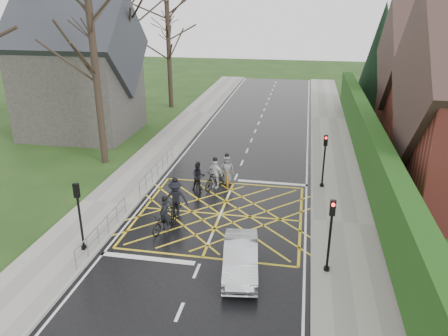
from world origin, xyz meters
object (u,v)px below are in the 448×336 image
(cyclist_lead, at_px, (227,173))
(cyclist_rear, at_px, (165,220))
(car, at_px, (241,258))
(cyclist_front, at_px, (215,177))
(cyclist_back, at_px, (198,179))
(cyclist_mid, at_px, (175,202))

(cyclist_lead, bearing_deg, cyclist_rear, -122.61)
(cyclist_lead, distance_m, car, 8.94)
(cyclist_front, height_order, car, cyclist_front)
(cyclist_back, xyz_separation_m, cyclist_lead, (1.41, 1.26, -0.01))
(cyclist_rear, distance_m, car, 4.77)
(cyclist_front, height_order, cyclist_lead, cyclist_front)
(cyclist_rear, bearing_deg, cyclist_lead, 93.28)
(cyclist_back, distance_m, cyclist_front, 0.98)
(cyclist_front, bearing_deg, cyclist_rear, -79.96)
(cyclist_front, distance_m, cyclist_lead, 0.97)
(cyclist_rear, relative_size, car, 0.50)
(cyclist_back, height_order, cyclist_lead, cyclist_lead)
(cyclist_front, xyz_separation_m, cyclist_lead, (0.53, 0.81, -0.05))
(cyclist_rear, relative_size, cyclist_front, 0.99)
(cyclist_rear, distance_m, cyclist_front, 5.40)
(cyclist_rear, relative_size, cyclist_lead, 0.95)
(cyclist_front, bearing_deg, cyclist_back, -128.61)
(cyclist_back, bearing_deg, cyclist_lead, 18.30)
(cyclist_front, bearing_deg, cyclist_lead, 80.66)
(cyclist_front, bearing_deg, cyclist_mid, -83.94)
(cyclist_back, height_order, cyclist_front, cyclist_front)
(cyclist_back, height_order, car, cyclist_back)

